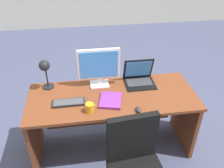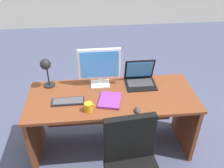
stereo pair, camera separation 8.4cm
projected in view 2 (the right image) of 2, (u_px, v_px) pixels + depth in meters
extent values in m
plane|color=#474C6B|center=(103.00, 79.00, 4.09)|extent=(12.00, 12.00, 0.00)
cube|color=brown|center=(112.00, 97.00, 2.44)|extent=(1.71, 0.69, 0.03)
cube|color=brown|center=(35.00, 129.00, 2.58)|extent=(0.04, 0.60, 0.72)
cube|color=brown|center=(185.00, 119.00, 2.72)|extent=(0.04, 0.60, 0.72)
cube|color=brown|center=(110.00, 107.00, 2.84)|extent=(1.51, 0.02, 0.50)
cube|color=silver|center=(100.00, 84.00, 2.61)|extent=(0.20, 0.16, 0.01)
cube|color=silver|center=(100.00, 80.00, 2.59)|extent=(0.04, 0.02, 0.07)
cube|color=silver|center=(100.00, 64.00, 2.47)|extent=(0.44, 0.04, 0.33)
cube|color=#3F8CEA|center=(100.00, 65.00, 2.45)|extent=(0.39, 0.00, 0.29)
cube|color=black|center=(140.00, 84.00, 2.60)|extent=(0.32, 0.27, 0.01)
cube|color=#38383D|center=(140.00, 83.00, 2.62)|extent=(0.27, 0.15, 0.00)
cube|color=black|center=(139.00, 69.00, 2.61)|extent=(0.32, 0.08, 0.25)
cube|color=#3F8CEA|center=(140.00, 70.00, 2.61)|extent=(0.28, 0.06, 0.21)
cube|color=black|center=(68.00, 101.00, 2.34)|extent=(0.31, 0.12, 0.02)
cube|color=#47474C|center=(68.00, 101.00, 2.33)|extent=(0.29, 0.10, 0.00)
ellipsoid|color=#2D2D33|center=(137.00, 110.00, 2.21)|extent=(0.05, 0.08, 0.04)
cylinder|color=black|center=(50.00, 85.00, 2.58)|extent=(0.12, 0.12, 0.01)
cylinder|color=black|center=(48.00, 76.00, 2.52)|extent=(0.02, 0.02, 0.22)
sphere|color=black|center=(45.00, 64.00, 2.41)|extent=(0.11, 0.11, 0.11)
cube|color=purple|center=(110.00, 100.00, 2.35)|extent=(0.26, 0.29, 0.03)
cylinder|color=orange|center=(88.00, 107.00, 2.21)|extent=(0.08, 0.08, 0.09)
torus|color=orange|center=(93.00, 106.00, 2.21)|extent=(0.05, 0.01, 0.05)
cube|color=black|center=(130.00, 138.00, 2.03)|extent=(0.44, 0.10, 0.47)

